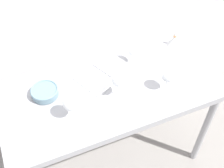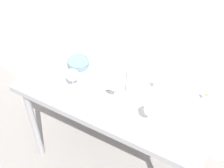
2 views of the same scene
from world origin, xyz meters
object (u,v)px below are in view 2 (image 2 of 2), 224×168
Objects in this scene: tasting_bowl at (78,63)px; decanter_funnel at (206,98)px; wine_glass_far_right at (155,78)px; open_notebook at (126,80)px; tasting_sheet_upper at (173,106)px; wine_glass_near_right at (150,110)px; wine_glass_near_left at (72,76)px; wine_glass_near_center at (115,85)px.

decanter_funnel is (0.95, 0.10, 0.01)m from tasting_bowl.
wine_glass_far_right is 0.61m from tasting_bowl.
tasting_bowl is 1.36× the size of decanter_funnel.
tasting_bowl reaches higher than open_notebook.
wine_glass_near_right is at bearing -149.93° from tasting_sheet_upper.
open_notebook is at bearing 40.93° from wine_glass_near_left.
tasting_bowl is (-0.61, -0.04, -0.09)m from wine_glass_far_right.
wine_glass_near_center is 0.62m from decanter_funnel.
wine_glass_far_right is at bearing 47.10° from wine_glass_near_center.
decanter_funnel is (0.54, 0.27, -0.09)m from wine_glass_near_center.
tasting_bowl is (-0.78, 0.03, 0.03)m from tasting_sheet_upper.
decanter_funnel is (0.26, 0.34, -0.08)m from wine_glass_near_right.
wine_glass_near_right is at bearing -72.18° from wine_glass_far_right.
wine_glass_near_right is 0.97× the size of tasting_bowl.
wine_glass_near_center is at bearing 162.42° from tasting_sheet_upper.
wine_glass_near_center is 1.08× the size of tasting_bowl.
wine_glass_near_center is 0.41m from tasting_sheet_upper.
tasting_sheet_upper is (0.37, 0.13, -0.13)m from wine_glass_near_center.
wine_glass_near_center is 1.46× the size of decanter_funnel.
decanter_funnel is at bearing 52.98° from wine_glass_near_right.
wine_glass_near_right reaches higher than open_notebook.
wine_glass_far_right is (0.20, 0.21, -0.01)m from wine_glass_near_center.
wine_glass_near_center is 0.79× the size of tasting_sheet_upper.
wine_glass_far_right is at bearing 118.98° from tasting_sheet_upper.
wine_glass_near_center is at bearing 9.14° from wine_glass_near_left.
wine_glass_near_left reaches higher than wine_glass_near_right.
wine_glass_near_right is 0.74m from tasting_bowl.
wine_glass_near_right is 0.30m from wine_glass_near_center.
wine_glass_near_right is 0.39× the size of open_notebook.
wine_glass_near_left reaches higher than decanter_funnel.
wine_glass_far_right reaches higher than open_notebook.
wine_glass_near_center reaches higher than wine_glass_far_right.
tasting_bowl is at bearing 160.49° from open_notebook.
wine_glass_near_left is 0.41× the size of open_notebook.
wine_glass_far_right is 0.40× the size of open_notebook.
open_notebook is at bearing 132.52° from tasting_sheet_upper.
decanter_funnel is (0.17, 0.14, 0.04)m from tasting_sheet_upper.
decanter_funnel is at bearing 6.22° from tasting_bowl.
wine_glass_near_left is 1.37× the size of decanter_funnel.
decanter_funnel reaches higher than open_notebook.
wine_glass_near_left is 0.26m from tasting_bowl.
wine_glass_near_left is at bearing -64.24° from tasting_bowl.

